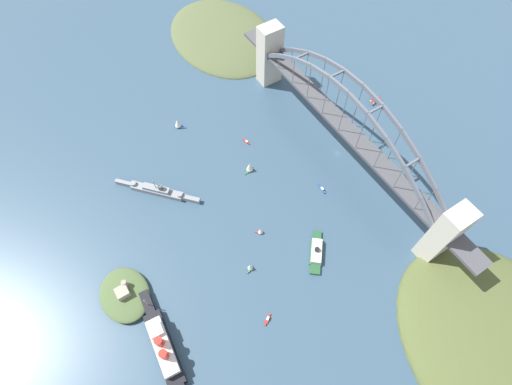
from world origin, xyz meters
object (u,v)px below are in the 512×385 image
harbor_ferry_steamer (316,252)px  seaplane_taxiing_near_bridge (375,100)px  ocean_liner (164,348)px  small_boat_1 (250,167)px  small_boat_6 (268,319)px  small_boat_2 (246,142)px  naval_cruiser (158,191)px  small_boat_5 (250,267)px  small_boat_4 (178,123)px  small_boat_3 (260,231)px  small_boat_0 (322,189)px  harbor_arch_bridge (344,129)px  fort_island_mid_harbor (125,294)px

harbor_ferry_steamer → seaplane_taxiing_near_bridge: harbor_ferry_steamer is taller
ocean_liner → small_boat_1: (87.70, -117.39, -0.84)m
small_boat_6 → small_boat_2: bearing=-26.4°
seaplane_taxiing_near_bridge → small_boat_2: size_ratio=1.49×
naval_cruiser → small_boat_6: bearing=-171.6°
ocean_liner → harbor_ferry_steamer: (1.16, -119.29, -3.57)m
small_boat_5 → small_boat_6: (-35.54, 8.95, -2.78)m
naval_cruiser → small_boat_6: (-126.85, -18.67, -2.40)m
ocean_liner → small_boat_4: ocean_liner is taller
small_boat_2 → small_boat_3: bearing=155.2°
small_boat_0 → small_boat_1: (46.11, 38.08, 3.98)m
harbor_ferry_steamer → small_boat_6: size_ratio=3.86×
naval_cruiser → small_boat_2: naval_cruiser is taller
seaplane_taxiing_near_bridge → ocean_liner: bearing=109.7°
small_boat_3 → small_boat_4: size_ratio=0.62×
ocean_liner → harbor_arch_bridge: bearing=-71.5°
naval_cruiser → small_boat_0: bearing=-121.1°
small_boat_2 → small_boat_6: 148.08m
ocean_liner → fort_island_mid_harbor: 46.07m
naval_cruiser → small_boat_3: 86.70m
harbor_ferry_steamer → fort_island_mid_harbor: size_ratio=0.74×
small_boat_5 → small_boat_2: bearing=-30.4°
small_boat_5 → seaplane_taxiing_near_bridge: bearing=-67.6°
fort_island_mid_harbor → small_boat_1: fort_island_mid_harbor is taller
ocean_liner → small_boat_4: bearing=-29.2°
seaplane_taxiing_near_bridge → small_boat_4: (69.51, 163.16, 2.42)m
small_boat_1 → small_boat_4: 77.34m
ocean_liner → small_boat_5: 75.26m
small_boat_2 → small_boat_0: bearing=-160.7°
ocean_liner → small_boat_1: size_ratio=7.65×
fort_island_mid_harbor → small_boat_5: bearing=-109.6°
harbor_ferry_steamer → small_boat_5: (15.35, 45.90, 1.43)m
naval_cruiser → fort_island_mid_harbor: naval_cruiser is taller
small_boat_5 → ocean_liner: bearing=102.7°
ocean_liner → small_boat_3: 101.10m
harbor_arch_bridge → naval_cruiser: (44.86, 142.29, -27.94)m
harbor_arch_bridge → small_boat_6: (-81.98, 123.61, -30.35)m
seaplane_taxiing_near_bridge → fort_island_mid_harbor: bearing=99.8°
harbor_arch_bridge → fort_island_mid_harbor: 198.40m
fort_island_mid_harbor → small_boat_3: 102.45m
small_boat_0 → small_boat_3: small_boat_3 is taller
harbor_arch_bridge → small_boat_6: harbor_arch_bridge is taller
harbor_ferry_steamer → small_boat_2: harbor_ferry_steamer is taller
small_boat_6 → harbor_ferry_steamer: bearing=-69.8°
harbor_arch_bridge → ocean_liner: harbor_arch_bridge is taller
naval_cruiser → small_boat_5: naval_cruiser is taller
naval_cruiser → small_boat_4: size_ratio=5.42×
harbor_ferry_steamer → small_boat_1: bearing=1.3°
small_boat_0 → small_boat_4: bearing=29.2°
fort_island_mid_harbor → small_boat_0: fort_island_mid_harbor is taller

